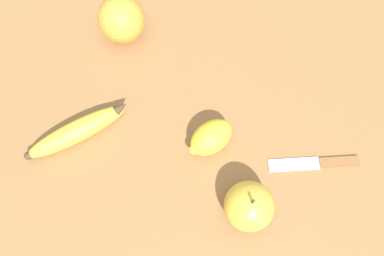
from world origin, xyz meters
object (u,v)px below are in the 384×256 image
(banana, at_px, (78,131))
(apple, at_px, (249,206))
(paring_knife, at_px, (317,163))
(orange, at_px, (121,19))
(lemon, at_px, (211,137))

(banana, distance_m, apple, 0.31)
(banana, xyz_separation_m, paring_knife, (-0.36, -0.19, -0.01))
(banana, height_order, apple, apple)
(banana, relative_size, paring_knife, 1.38)
(banana, bearing_deg, orange, 43.15)
(banana, xyz_separation_m, lemon, (-0.19, -0.12, 0.01))
(apple, distance_m, lemon, 0.13)
(apple, height_order, lemon, apple)
(apple, xyz_separation_m, paring_knife, (-0.06, -0.14, -0.03))
(orange, bearing_deg, lemon, 161.16)
(orange, distance_m, paring_knife, 0.43)
(orange, distance_m, apple, 0.40)
(orange, height_order, paring_knife, orange)
(lemon, height_order, paring_knife, lemon)
(paring_knife, bearing_deg, orange, 49.01)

